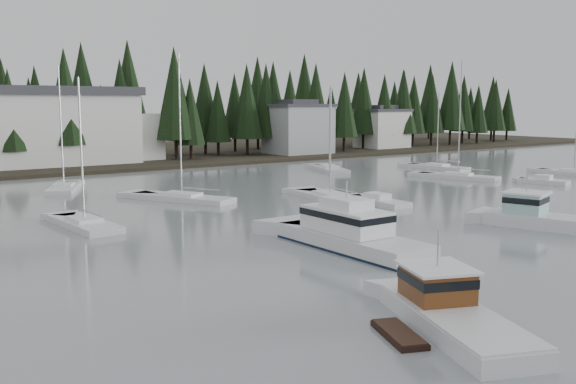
% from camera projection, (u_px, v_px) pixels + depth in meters
% --- Properties ---
extents(far_shore_land, '(240.00, 54.00, 1.00)m').
position_uv_depth(far_shore_land, '(54.00, 159.00, 105.29)').
color(far_shore_land, black).
rests_on(far_shore_land, ground).
extents(conifer_treeline, '(200.00, 22.00, 20.00)m').
position_uv_depth(conifer_treeline, '(75.00, 164.00, 96.48)').
color(conifer_treeline, black).
rests_on(conifer_treeline, ground).
extents(house_east_a, '(10.60, 8.48, 9.25)m').
position_uv_depth(house_east_a, '(298.00, 128.00, 110.38)').
color(house_east_a, '#999EA0').
rests_on(house_east_a, ground).
extents(house_east_b, '(9.54, 7.42, 8.25)m').
position_uv_depth(house_east_b, '(382.00, 127.00, 124.87)').
color(house_east_b, silver).
rests_on(house_east_b, ground).
extents(harbor_inn, '(29.50, 11.50, 10.90)m').
position_uv_depth(harbor_inn, '(61.00, 127.00, 91.03)').
color(harbor_inn, silver).
rests_on(harbor_inn, ground).
extents(lobster_boat_brown, '(6.45, 9.29, 4.37)m').
position_uv_depth(lobster_boat_brown, '(449.00, 317.00, 25.96)').
color(lobster_boat_brown, silver).
rests_on(lobster_boat_brown, ground).
extents(cabin_cruiser_center, '(3.66, 11.46, 4.91)m').
position_uv_depth(cabin_cruiser_center, '(350.00, 237.00, 40.39)').
color(cabin_cruiser_center, silver).
rests_on(cabin_cruiser_center, ground).
extents(lobster_boat_teal, '(5.49, 9.38, 4.93)m').
position_uv_depth(lobster_boat_teal, '(543.00, 220.00, 47.14)').
color(lobster_boat_teal, silver).
rests_on(lobster_boat_teal, ground).
extents(sailboat_0, '(5.95, 9.58, 11.61)m').
position_uv_depth(sailboat_0, '(329.00, 170.00, 86.90)').
color(sailboat_0, silver).
rests_on(sailboat_0, ground).
extents(sailboat_1, '(4.51, 10.45, 11.35)m').
position_uv_depth(sailboat_1, '(330.00, 200.00, 60.63)').
color(sailboat_1, silver).
rests_on(sailboat_1, ground).
extents(sailboat_2, '(2.52, 9.77, 11.87)m').
position_uv_depth(sailboat_2, '(574.00, 175.00, 81.48)').
color(sailboat_2, silver).
rests_on(sailboat_2, ground).
extents(sailboat_4, '(5.50, 10.09, 14.66)m').
position_uv_depth(sailboat_4, '(458.00, 178.00, 77.78)').
color(sailboat_4, silver).
rests_on(sailboat_4, ground).
extents(sailboat_5, '(6.02, 8.82, 13.44)m').
position_uv_depth(sailboat_5, '(64.00, 190.00, 67.26)').
color(sailboat_5, silver).
rests_on(sailboat_5, ground).
extents(sailboat_6, '(3.14, 8.48, 11.50)m').
position_uv_depth(sailboat_6, '(85.00, 226.00, 47.28)').
color(sailboat_6, silver).
rests_on(sailboat_6, ground).
extents(sailboat_8, '(3.37, 9.57, 11.06)m').
position_uv_depth(sailboat_8, '(437.00, 169.00, 89.37)').
color(sailboat_8, silver).
rests_on(sailboat_8, ground).
extents(sailboat_9, '(7.08, 10.73, 14.16)m').
position_uv_depth(sailboat_9, '(182.00, 200.00, 60.31)').
color(sailboat_9, silver).
rests_on(sailboat_9, ground).
extents(runabout_1, '(2.43, 6.85, 1.42)m').
position_uv_depth(runabout_1, '(377.00, 203.00, 58.14)').
color(runabout_1, silver).
rests_on(runabout_1, ground).
extents(runabout_2, '(3.62, 5.76, 1.42)m').
position_uv_depth(runabout_2, '(543.00, 182.00, 72.99)').
color(runabout_2, silver).
rests_on(runabout_2, ground).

